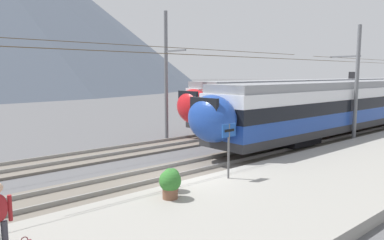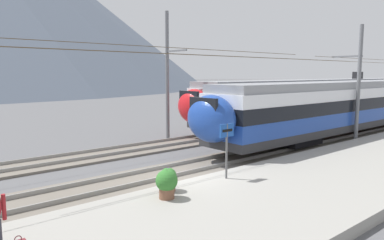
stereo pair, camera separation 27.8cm
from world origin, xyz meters
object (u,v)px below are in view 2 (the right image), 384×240
Objects in this scene: train_far_track at (328,97)px; catenary_mast_far_side at (168,74)px; catenary_mast_mid at (357,82)px; train_near_platform at (365,103)px; potted_plant_by_shelter at (168,178)px; platform_sign at (227,138)px; potted_plant_platform_edge at (167,182)px.

train_far_track is 17.44m from catenary_mast_far_side.
catenary_mast_far_side is (-8.16, 8.70, 0.50)m from catenary_mast_mid.
train_near_platform is 20.48m from potted_plant_by_shelter.
catenary_mast_mid is at bearing -46.83° from catenary_mast_far_side.
train_near_platform is 6.86m from train_far_track.
potted_plant_by_shelter is at bearing -126.70° from catenary_mast_far_side.
catenary_mast_far_side is at bearing 133.17° from catenary_mast_mid.
platform_sign is 2.23× the size of potted_plant_platform_edge.
catenary_mast_far_side reaches higher than catenary_mast_mid.
catenary_mast_mid is 13.07m from platform_sign.
catenary_mast_mid is 1.00× the size of catenary_mast_far_side.
train_near_platform is 0.79× the size of catenary_mast_far_side.
train_far_track is 16.27× the size of platform_sign.
platform_sign is (-12.87, -1.32, -1.89)m from catenary_mast_mid.
potted_plant_by_shelter is at bearing -175.93° from catenary_mast_mid.
catenary_mast_far_side reaches higher than train_near_platform.
potted_plant_by_shelter is (-7.30, -9.80, -3.50)m from catenary_mast_far_side.
potted_plant_by_shelter is (-15.46, -1.10, -3.00)m from catenary_mast_mid.
potted_plant_by_shelter is at bearing 49.77° from potted_plant_platform_edge.
catenary_mast_far_side is 12.71m from potted_plant_by_shelter.
train_far_track is (4.27, 5.38, 0.00)m from train_near_platform.
catenary_mast_mid is 11.94m from catenary_mast_far_side.
train_far_track reaches higher than potted_plant_by_shelter.
catenary_mast_far_side is 13.41m from potted_plant_platform_edge.
train_far_track is 42.41× the size of potted_plant_by_shelter.
platform_sign is (-17.66, -2.91, -0.28)m from train_near_platform.
train_far_track is at bearing 18.20° from potted_plant_by_shelter.
catenary_mast_far_side is at bearing 174.23° from train_far_track.
catenary_mast_mid is 19.78× the size of platform_sign.
catenary_mast_far_side reaches higher than potted_plant_by_shelter.
potted_plant_platform_edge is at bearing -130.23° from potted_plant_by_shelter.
train_far_track is 0.82× the size of catenary_mast_mid.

